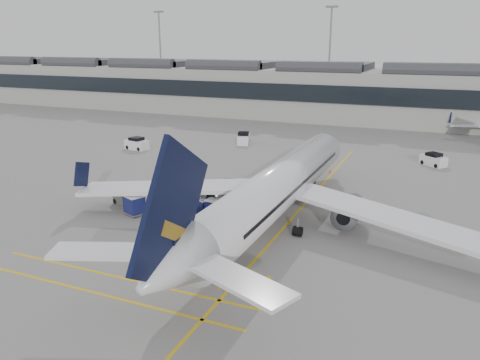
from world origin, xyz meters
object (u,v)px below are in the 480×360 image
at_px(belt_loader, 277,197).
at_px(pushback_tug, 125,198).
at_px(ramp_agent_b, 210,204).
at_px(baggage_cart_a, 216,209).
at_px(airliner_main, 276,189).
at_px(ramp_agent_a, 243,210).

relative_size(belt_loader, pushback_tug, 1.51).
bearing_deg(belt_loader, ramp_agent_b, -151.44).
bearing_deg(ramp_agent_b, baggage_cart_a, 97.80).
xyz_separation_m(airliner_main, belt_loader, (-1.97, 6.21, -3.00)).
distance_m(airliner_main, belt_loader, 7.17).
height_order(belt_loader, baggage_cart_a, baggage_cart_a).
bearing_deg(baggage_cart_a, ramp_agent_b, 144.72).
xyz_separation_m(airliner_main, pushback_tug, (-16.74, -0.99, -2.88)).
distance_m(baggage_cart_a, pushback_tug, 11.01).
relative_size(ramp_agent_a, pushback_tug, 0.62).
height_order(baggage_cart_a, pushback_tug, baggage_cart_a).
height_order(belt_loader, pushback_tug, belt_loader).
bearing_deg(pushback_tug, belt_loader, 43.87).
distance_m(baggage_cart_a, ramp_agent_b, 2.45).
relative_size(airliner_main, belt_loader, 10.38).
height_order(airliner_main, ramp_agent_b, airliner_main).
bearing_deg(ramp_agent_b, pushback_tug, -25.38).
relative_size(baggage_cart_a, pushback_tug, 0.78).
distance_m(airliner_main, ramp_agent_a, 4.30).
bearing_deg(baggage_cart_a, ramp_agent_a, 40.49).
bearing_deg(ramp_agent_a, baggage_cart_a, -166.64).
bearing_deg(airliner_main, belt_loader, 108.33).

